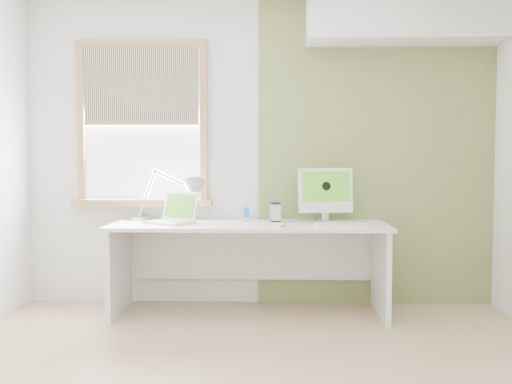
{
  "coord_description": "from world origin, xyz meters",
  "views": [
    {
      "loc": [
        0.13,
        -2.89,
        1.21
      ],
      "look_at": [
        0.0,
        1.05,
        1.0
      ],
      "focal_mm": 37.78,
      "sensor_mm": 36.0,
      "label": 1
    }
  ],
  "objects_px": {
    "desk_lamp": "(184,194)",
    "external_drive": "(275,212)",
    "imac": "(325,192)",
    "desk": "(249,246)",
    "laptop": "(174,215)"
  },
  "relations": [
    {
      "from": "desk_lamp",
      "to": "external_drive",
      "type": "relative_size",
      "value": 4.72
    },
    {
      "from": "desk_lamp",
      "to": "external_drive",
      "type": "bearing_deg",
      "value": 0.68
    },
    {
      "from": "imac",
      "to": "desk",
      "type": "bearing_deg",
      "value": -170.61
    },
    {
      "from": "desk_lamp",
      "to": "desk",
      "type": "bearing_deg",
      "value": -9.12
    },
    {
      "from": "external_drive",
      "to": "imac",
      "type": "relative_size",
      "value": 0.34
    },
    {
      "from": "desk",
      "to": "desk_lamp",
      "type": "relative_size",
      "value": 3.0
    },
    {
      "from": "laptop",
      "to": "imac",
      "type": "bearing_deg",
      "value": 6.77
    },
    {
      "from": "laptop",
      "to": "desk_lamp",
      "type": "bearing_deg",
      "value": 66.55
    },
    {
      "from": "desk_lamp",
      "to": "external_drive",
      "type": "distance_m",
      "value": 0.77
    },
    {
      "from": "laptop",
      "to": "imac",
      "type": "distance_m",
      "value": 1.25
    },
    {
      "from": "desk",
      "to": "desk_lamp",
      "type": "xyz_separation_m",
      "value": [
        -0.55,
        0.09,
        0.42
      ]
    },
    {
      "from": "desk_lamp",
      "to": "laptop",
      "type": "height_order",
      "value": "desk_lamp"
    },
    {
      "from": "desk",
      "to": "imac",
      "type": "bearing_deg",
      "value": 9.39
    },
    {
      "from": "desk",
      "to": "desk_lamp",
      "type": "height_order",
      "value": "desk_lamp"
    },
    {
      "from": "imac",
      "to": "external_drive",
      "type": "bearing_deg",
      "value": -179.13
    }
  ]
}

